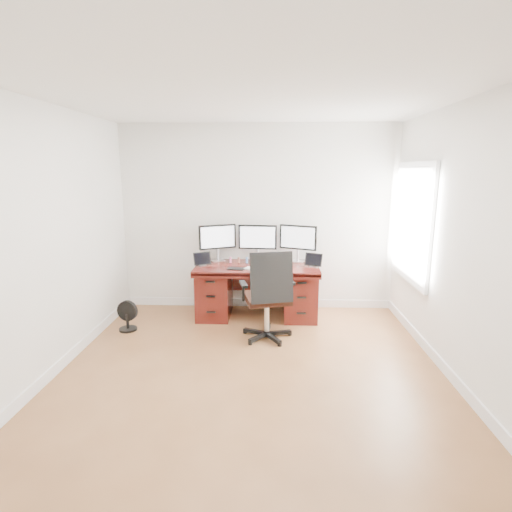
{
  "coord_description": "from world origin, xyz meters",
  "views": [
    {
      "loc": [
        0.21,
        -3.58,
        2.05
      ],
      "look_at": [
        0.0,
        1.5,
        0.95
      ],
      "focal_mm": 28.0,
      "sensor_mm": 36.0,
      "label": 1
    }
  ],
  "objects_px": {
    "monitor_center": "(258,238)",
    "desk": "(257,289)",
    "office_chair": "(268,310)",
    "floor_fan": "(127,316)",
    "keyboard": "(256,269)"
  },
  "relations": [
    {
      "from": "desk",
      "to": "keyboard",
      "type": "height_order",
      "value": "keyboard"
    },
    {
      "from": "desk",
      "to": "monitor_center",
      "type": "xyz_separation_m",
      "value": [
        -0.0,
        0.24,
        0.68
      ]
    },
    {
      "from": "floor_fan",
      "to": "monitor_center",
      "type": "height_order",
      "value": "monitor_center"
    },
    {
      "from": "monitor_center",
      "to": "desk",
      "type": "bearing_deg",
      "value": -85.55
    },
    {
      "from": "office_chair",
      "to": "monitor_center",
      "type": "height_order",
      "value": "monitor_center"
    },
    {
      "from": "office_chair",
      "to": "monitor_center",
      "type": "xyz_separation_m",
      "value": [
        -0.16,
        1.04,
        0.71
      ]
    },
    {
      "from": "floor_fan",
      "to": "monitor_center",
      "type": "distance_m",
      "value": 2.06
    },
    {
      "from": "desk",
      "to": "monitor_center",
      "type": "bearing_deg",
      "value": 90.03
    },
    {
      "from": "desk",
      "to": "keyboard",
      "type": "relative_size",
      "value": 5.72
    },
    {
      "from": "desk",
      "to": "keyboard",
      "type": "xyz_separation_m",
      "value": [
        -0.01,
        -0.25,
        0.36
      ]
    },
    {
      "from": "office_chair",
      "to": "floor_fan",
      "type": "xyz_separation_m",
      "value": [
        -1.83,
        0.21,
        -0.18
      ]
    },
    {
      "from": "office_chair",
      "to": "floor_fan",
      "type": "bearing_deg",
      "value": 159.8
    },
    {
      "from": "desk",
      "to": "keyboard",
      "type": "bearing_deg",
      "value": -91.62
    },
    {
      "from": "desk",
      "to": "floor_fan",
      "type": "bearing_deg",
      "value": -160.3
    },
    {
      "from": "office_chair",
      "to": "keyboard",
      "type": "xyz_separation_m",
      "value": [
        -0.17,
        0.55,
        0.38
      ]
    }
  ]
}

